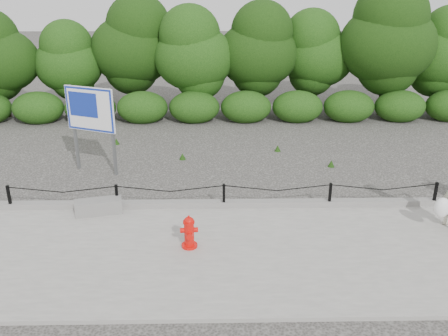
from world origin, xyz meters
The scene contains 8 objects.
ground centered at (0.00, 0.00, 0.00)m, with size 90.00×90.00×0.00m, color #2D2B28.
sidewalk centered at (0.00, -2.00, 0.04)m, with size 14.00×4.00×0.08m, color gray.
curb centered at (0.00, 0.05, 0.15)m, with size 14.00×0.22×0.14m, color slate.
chain_barrier centered at (0.00, 0.00, 0.46)m, with size 10.06×0.06×0.60m.
treeline centered at (0.93, 8.93, 2.62)m, with size 20.35×3.89×5.07m.
fire_hydrant centered at (-0.72, -1.79, 0.41)m, with size 0.36×0.38×0.69m.
concrete_block centered at (-2.88, -0.25, 0.25)m, with size 1.05×0.37×0.33m, color slate.
advertising_sign centered at (-3.60, 2.51, 1.72)m, with size 1.42×0.68×2.45m.
Camera 1 is at (-0.18, -10.10, 5.03)m, focal length 38.00 mm.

